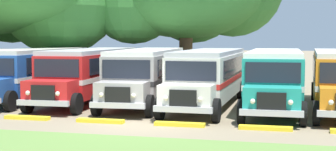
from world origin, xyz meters
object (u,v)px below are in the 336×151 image
object	(u,v)px
parked_bus_slot_0	(35,71)
parked_bus_slot_3	(209,75)
parked_bus_slot_4	(275,76)
parked_bus_slot_2	(147,73)
parked_bus_slot_1	(90,72)

from	to	relation	value
parked_bus_slot_0	parked_bus_slot_3	xyz separation A→B (m)	(10.02, -0.56, 0.00)
parked_bus_slot_4	parked_bus_slot_3	bearing A→B (deg)	-92.27
parked_bus_slot_0	parked_bus_slot_3	world-z (taller)	same
parked_bus_slot_2	parked_bus_slot_4	bearing A→B (deg)	81.34
parked_bus_slot_2	parked_bus_slot_0	bearing A→B (deg)	-94.47
parked_bus_slot_3	parked_bus_slot_4	distance (m)	3.28
parked_bus_slot_0	parked_bus_slot_1	distance (m)	3.39
parked_bus_slot_4	parked_bus_slot_2	bearing A→B (deg)	-95.49
parked_bus_slot_3	parked_bus_slot_4	bearing A→B (deg)	89.38
parked_bus_slot_0	parked_bus_slot_2	distance (m)	6.62
parked_bus_slot_1	parked_bus_slot_3	size ratio (longest dim) A/B	1.00
parked_bus_slot_0	parked_bus_slot_4	world-z (taller)	same
parked_bus_slot_0	parked_bus_slot_4	distance (m)	13.32
parked_bus_slot_0	parked_bus_slot_2	bearing A→B (deg)	87.45
parked_bus_slot_1	parked_bus_slot_4	world-z (taller)	same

